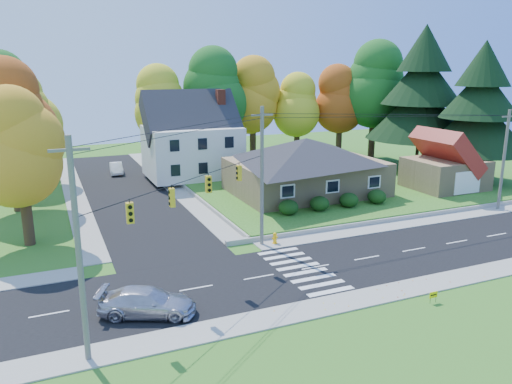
% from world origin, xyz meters
% --- Properties ---
extents(ground, '(120.00, 120.00, 0.00)m').
position_xyz_m(ground, '(0.00, 0.00, 0.00)').
color(ground, '#3D7923').
extents(road_main, '(90.00, 8.00, 0.02)m').
position_xyz_m(road_main, '(0.00, 0.00, 0.01)').
color(road_main, black).
rests_on(road_main, ground).
extents(road_cross, '(8.00, 44.00, 0.02)m').
position_xyz_m(road_cross, '(-8.00, 26.00, 0.01)').
color(road_cross, black).
rests_on(road_cross, ground).
extents(sidewalk_north, '(90.00, 2.00, 0.08)m').
position_xyz_m(sidewalk_north, '(0.00, 5.00, 0.04)').
color(sidewalk_north, '#9C9A90').
rests_on(sidewalk_north, ground).
extents(sidewalk_south, '(90.00, 2.00, 0.08)m').
position_xyz_m(sidewalk_south, '(0.00, -5.00, 0.04)').
color(sidewalk_south, '#9C9A90').
rests_on(sidewalk_south, ground).
extents(lawn, '(30.00, 30.00, 0.50)m').
position_xyz_m(lawn, '(13.00, 21.00, 0.25)').
color(lawn, '#3D7923').
rests_on(lawn, ground).
extents(ranch_house, '(14.60, 10.60, 5.40)m').
position_xyz_m(ranch_house, '(8.00, 16.00, 3.27)').
color(ranch_house, tan).
rests_on(ranch_house, lawn).
extents(colonial_house, '(10.40, 8.40, 9.60)m').
position_xyz_m(colonial_house, '(0.04, 28.00, 4.58)').
color(colonial_house, silver).
rests_on(colonial_house, lawn).
extents(garage, '(7.30, 6.30, 4.60)m').
position_xyz_m(garage, '(22.00, 11.99, 2.84)').
color(garage, tan).
rests_on(garage, lawn).
extents(hedge_row, '(10.70, 1.70, 1.27)m').
position_xyz_m(hedge_row, '(7.50, 9.80, 1.14)').
color(hedge_row, '#163A10').
rests_on(hedge_row, lawn).
extents(traffic_infrastructure, '(38.10, 10.66, 10.00)m').
position_xyz_m(traffic_infrastructure, '(-0.15, 1.35, 5.15)').
color(traffic_infrastructure, '#666059').
rests_on(traffic_infrastructure, ground).
extents(tree_lot_0, '(6.72, 6.72, 12.51)m').
position_xyz_m(tree_lot_0, '(-2.00, 34.00, 8.31)').
color(tree_lot_0, '#3F2A19').
rests_on(tree_lot_0, lawn).
extents(tree_lot_1, '(7.84, 7.84, 14.60)m').
position_xyz_m(tree_lot_1, '(4.00, 33.00, 9.61)').
color(tree_lot_1, '#3F2A19').
rests_on(tree_lot_1, lawn).
extents(tree_lot_2, '(7.28, 7.28, 13.56)m').
position_xyz_m(tree_lot_2, '(10.00, 34.00, 8.96)').
color(tree_lot_2, '#3F2A19').
rests_on(tree_lot_2, lawn).
extents(tree_lot_3, '(6.16, 6.16, 11.47)m').
position_xyz_m(tree_lot_3, '(16.00, 33.00, 7.65)').
color(tree_lot_3, '#3F2A19').
rests_on(tree_lot_3, lawn).
extents(tree_lot_4, '(6.72, 6.72, 12.51)m').
position_xyz_m(tree_lot_4, '(22.00, 32.00, 8.31)').
color(tree_lot_4, '#3F2A19').
rests_on(tree_lot_4, lawn).
extents(tree_lot_5, '(8.40, 8.40, 15.64)m').
position_xyz_m(tree_lot_5, '(26.00, 30.00, 10.27)').
color(tree_lot_5, '#3F2A19').
rests_on(tree_lot_5, lawn).
extents(conifer_east_a, '(12.80, 12.80, 16.96)m').
position_xyz_m(conifer_east_a, '(27.00, 22.00, 9.39)').
color(conifer_east_a, '#3F2A19').
rests_on(conifer_east_a, lawn).
extents(conifer_east_b, '(11.20, 11.20, 14.84)m').
position_xyz_m(conifer_east_b, '(28.00, 14.00, 8.28)').
color(conifer_east_b, '#3F2A19').
rests_on(conifer_east_b, lawn).
extents(tree_west_0, '(6.16, 6.16, 11.47)m').
position_xyz_m(tree_west_0, '(-17.00, 12.00, 7.15)').
color(tree_west_0, '#3F2A19').
rests_on(tree_west_0, ground).
extents(tree_west_1, '(7.28, 7.28, 13.56)m').
position_xyz_m(tree_west_1, '(-18.00, 22.00, 8.46)').
color(tree_west_1, '#3F2A19').
rests_on(tree_west_1, ground).
extents(tree_west_2, '(6.72, 6.72, 12.51)m').
position_xyz_m(tree_west_2, '(-17.00, 32.00, 7.81)').
color(tree_west_2, '#3F2A19').
rests_on(tree_west_2, ground).
extents(tree_west_3, '(7.84, 7.84, 14.60)m').
position_xyz_m(tree_west_3, '(-19.00, 40.00, 9.11)').
color(tree_west_3, '#3F2A19').
rests_on(tree_west_3, ground).
extents(silver_sedan, '(5.42, 3.89, 1.46)m').
position_xyz_m(silver_sedan, '(-11.25, -2.12, 0.75)').
color(silver_sedan, '#BAB8C7').
rests_on(silver_sedan, road_main).
extents(white_car, '(1.72, 4.14, 1.33)m').
position_xyz_m(white_car, '(-7.60, 34.76, 0.69)').
color(white_car, white).
rests_on(white_car, road_cross).
extents(fire_hydrant, '(0.52, 0.40, 0.90)m').
position_xyz_m(fire_hydrant, '(-0.56, 4.93, 0.43)').
color(fire_hydrant, '#FFB10B').
rests_on(fire_hydrant, ground).
extents(yard_sign, '(0.52, 0.03, 0.66)m').
position_xyz_m(yard_sign, '(3.42, -6.92, 0.46)').
color(yard_sign, black).
rests_on(yard_sign, ground).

